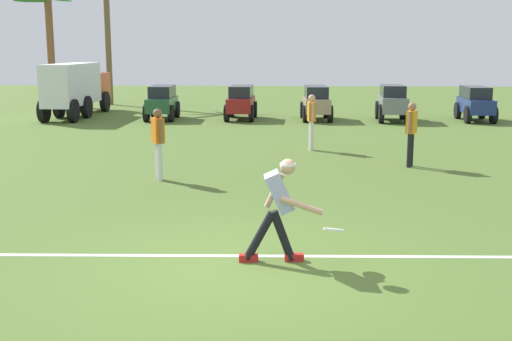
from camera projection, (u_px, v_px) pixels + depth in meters
ground_plane at (240, 267)px, 8.46m from camera, size 80.00×80.00×0.00m
field_line_paint at (242, 256)px, 8.92m from camera, size 23.47×0.81×0.01m
frisbee_thrower at (279, 204)px, 8.56m from camera, size 1.13×0.47×1.41m
frisbee_in_flight at (334, 229)px, 8.45m from camera, size 0.36×0.36×0.09m
teammate_near_sideline at (158, 137)px, 13.85m from camera, size 0.34×0.47×1.56m
teammate_midfield at (312, 117)px, 17.90m from camera, size 0.24×0.50×1.56m
teammate_deep at (411, 128)px, 15.39m from camera, size 0.33×0.48×1.56m
parked_car_slot_a at (162, 101)px, 25.61m from camera, size 1.20×2.42×1.34m
parked_car_slot_b at (241, 101)px, 25.63m from camera, size 1.21×2.43×1.34m
parked_car_slot_c at (316, 102)px, 25.43m from camera, size 1.22×2.43×1.34m
parked_car_slot_d at (393, 102)px, 25.02m from camera, size 1.29×2.40×1.40m
parked_car_slot_e at (475, 102)px, 25.08m from camera, size 1.22×2.43×1.34m
box_truck at (77, 87)px, 26.63m from camera, size 1.45×5.91×2.20m
palm_tree_far_left at (50, 38)px, 31.52m from camera, size 3.29×3.42×5.53m
palm_tree_left_of_centre at (107, 20)px, 31.53m from camera, size 3.57×3.42×6.71m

